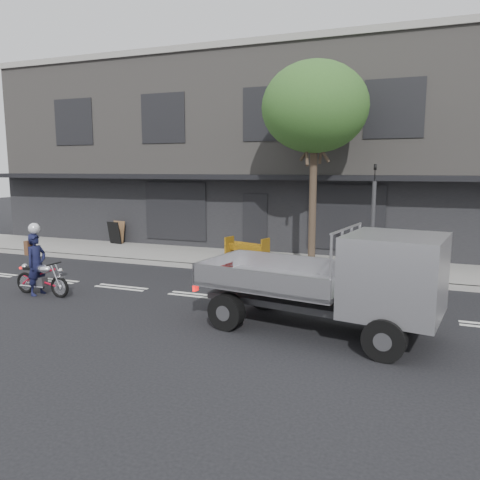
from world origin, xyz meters
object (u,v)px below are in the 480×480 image
(traffic_light_pole, at_px, (373,227))
(street_tree, at_px, (315,108))
(sandwich_board, at_px, (114,233))
(rider, at_px, (37,264))
(motorcycle, at_px, (42,278))
(flatbed_ute, at_px, (370,277))
(construction_barrier, at_px, (245,249))

(traffic_light_pole, bearing_deg, street_tree, 156.97)
(traffic_light_pole, distance_m, sandwich_board, 11.19)
(rider, bearing_deg, traffic_light_pole, -57.79)
(motorcycle, distance_m, flatbed_ute, 8.57)
(rider, bearing_deg, flatbed_ute, -90.13)
(flatbed_ute, bearing_deg, rider, -173.12)
(street_tree, relative_size, motorcycle, 3.76)
(rider, relative_size, sandwich_board, 1.72)
(construction_barrier, height_order, sandwich_board, sandwich_board)
(traffic_light_pole, xyz_separation_m, flatbed_ute, (0.42, -5.12, -0.37))
(motorcycle, distance_m, sandwich_board, 7.66)
(construction_barrier, bearing_deg, sandwich_board, 167.72)
(motorcycle, height_order, flatbed_ute, flatbed_ute)
(motorcycle, bearing_deg, traffic_light_pole, 32.67)
(motorcycle, distance_m, rider, 0.39)
(street_tree, xyz_separation_m, sandwich_board, (-8.89, 1.52, -4.64))
(traffic_light_pole, bearing_deg, sandwich_board, 167.74)
(motorcycle, distance_m, construction_barrier, 6.82)
(motorcycle, bearing_deg, flatbed_ute, -0.17)
(sandwich_board, bearing_deg, traffic_light_pole, -4.87)
(traffic_light_pole, xyz_separation_m, sandwich_board, (-10.89, 2.37, -1.02))
(rider, distance_m, flatbed_ute, 8.69)
(construction_barrier, bearing_deg, traffic_light_pole, -12.24)
(rider, bearing_deg, motorcycle, -87.79)
(motorcycle, relative_size, sandwich_board, 1.86)
(street_tree, xyz_separation_m, flatbed_ute, (2.42, -5.97, -4.00))
(street_tree, distance_m, construction_barrier, 5.29)
(flatbed_ute, height_order, construction_barrier, flatbed_ute)
(traffic_light_pole, bearing_deg, rider, -150.01)
(traffic_light_pole, relative_size, motorcycle, 1.95)
(rider, bearing_deg, street_tree, -45.88)
(rider, distance_m, construction_barrier, 6.91)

